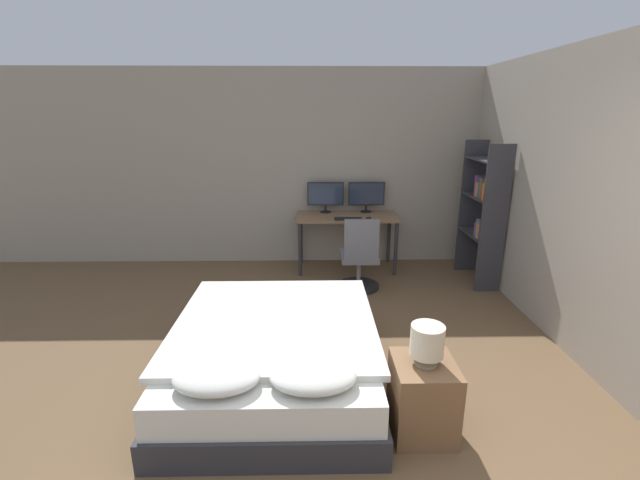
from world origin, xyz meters
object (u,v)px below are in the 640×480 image
at_px(bedside_lamp, 427,341).
at_px(monitor_left, 325,195).
at_px(computer_mouse, 369,218).
at_px(bookshelf, 485,206).
at_px(monitor_right, 366,195).
at_px(keyboard, 348,219).
at_px(office_chair, 359,261).
at_px(nightstand, 423,397).
at_px(bed, 275,354).
at_px(desk, 347,223).

xyz_separation_m(bedside_lamp, monitor_left, (-0.55, 3.43, 0.32)).
bearing_deg(computer_mouse, bookshelf, -13.01).
distance_m(monitor_right, bookshelf, 1.57).
xyz_separation_m(keyboard, office_chair, (0.10, -0.53, -0.41)).
height_order(bedside_lamp, keyboard, bedside_lamp).
height_order(computer_mouse, office_chair, office_chair).
bearing_deg(bedside_lamp, office_chair, 93.78).
relative_size(nightstand, office_chair, 0.56).
bearing_deg(office_chair, bed, -114.84).
relative_size(monitor_left, bookshelf, 0.28).
xyz_separation_m(bed, bookshelf, (2.44, 2.11, 0.75)).
bearing_deg(bookshelf, desk, 162.23).
bearing_deg(nightstand, desk, 94.73).
distance_m(bedside_lamp, monitor_right, 3.45).
distance_m(desk, monitor_right, 0.50).
distance_m(computer_mouse, office_chair, 0.70).
distance_m(bedside_lamp, monitor_left, 3.49).
bearing_deg(bookshelf, bedside_lamp, -117.52).
distance_m(monitor_left, keyboard, 0.56).
distance_m(monitor_left, bookshelf, 2.09).
relative_size(bed, computer_mouse, 27.56).
distance_m(keyboard, bookshelf, 1.71).
distance_m(nightstand, computer_mouse, 3.05).
relative_size(office_chair, bookshelf, 0.52).
bearing_deg(monitor_left, office_chair, -67.94).
xyz_separation_m(bedside_lamp, keyboard, (-0.27, 3.01, 0.09)).
bearing_deg(office_chair, keyboard, 100.90).
bearing_deg(nightstand, bedside_lamp, 0.00).
xyz_separation_m(bedside_lamp, bookshelf, (1.40, 2.68, 0.31)).
relative_size(bedside_lamp, monitor_left, 0.54).
bearing_deg(desk, bedside_lamp, -85.27).
bearing_deg(monitor_right, keyboard, -123.85).
distance_m(bedside_lamp, computer_mouse, 3.01).
bearing_deg(desk, nightstand, -85.27).
distance_m(keyboard, office_chair, 0.68).
relative_size(nightstand, bedside_lamp, 1.92).
distance_m(desk, office_chair, 0.81).
bearing_deg(nightstand, computer_mouse, 89.91).
height_order(desk, monitor_left, monitor_left).
height_order(desk, computer_mouse, computer_mouse).
bearing_deg(bed, bedside_lamp, -29.05).
distance_m(bedside_lamp, keyboard, 3.02).
bearing_deg(bedside_lamp, monitor_left, 99.13).
xyz_separation_m(bed, desk, (0.78, 2.64, 0.41)).
bearing_deg(monitor_right, computer_mouse, -91.99).
bearing_deg(office_chair, computer_mouse, 72.41).
relative_size(desk, keyboard, 3.80).
height_order(bedside_lamp, office_chair, office_chair).
relative_size(keyboard, office_chair, 0.39).
relative_size(desk, office_chair, 1.48).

